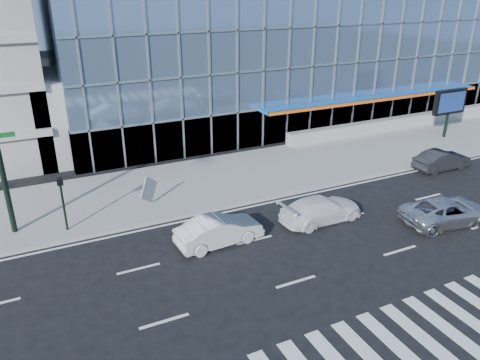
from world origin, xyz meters
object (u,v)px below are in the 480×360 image
at_px(silver_suv, 447,211).
at_px(marquee_sign, 450,103).
at_px(white_sedan, 219,231).
at_px(dark_sedan, 442,160).
at_px(ped_signal_post, 62,196).
at_px(white_suv, 321,209).
at_px(tilted_panel, 149,190).

bearing_deg(silver_suv, marquee_sign, -40.56).
distance_m(white_sedan, dark_sedan, 18.18).
distance_m(ped_signal_post, marquee_sign, 30.67).
bearing_deg(silver_suv, white_sedan, 81.04).
distance_m(marquee_sign, white_suv, 19.48).
distance_m(marquee_sign, tilted_panel, 25.88).
bearing_deg(ped_signal_post, dark_sedan, -4.49).
relative_size(white_sedan, dark_sedan, 1.05).
xyz_separation_m(dark_sedan, tilted_panel, (-20.00, 3.14, 0.36)).
distance_m(silver_suv, dark_sedan, 8.39).
distance_m(marquee_sign, white_sedan, 25.01).
xyz_separation_m(ped_signal_post, silver_suv, (18.76, -7.81, -1.43)).
bearing_deg(white_suv, marquee_sign, -69.19).
bearing_deg(white_sedan, white_suv, -95.62).
distance_m(ped_signal_post, white_sedan, 8.22).
bearing_deg(silver_suv, white_suv, 68.73).
xyz_separation_m(white_sedan, dark_sedan, (18.00, 2.52, -0.03)).
bearing_deg(marquee_sign, tilted_panel, -175.88).
xyz_separation_m(white_suv, white_sedan, (-6.00, 0.17, 0.03)).
bearing_deg(dark_sedan, tilted_panel, 81.54).
bearing_deg(ped_signal_post, tilted_panel, 14.09).
bearing_deg(white_sedan, dark_sedan, -86.00).
xyz_separation_m(white_sedan, tilted_panel, (-2.00, 5.66, 0.32)).
bearing_deg(tilted_panel, ped_signal_post, 151.07).
bearing_deg(ped_signal_post, marquee_sign, 5.71).
bearing_deg(dark_sedan, silver_suv, 134.84).
bearing_deg(ped_signal_post, white_suv, -19.96).
bearing_deg(tilted_panel, white_sedan, -113.57).
relative_size(ped_signal_post, white_suv, 0.62).
distance_m(ped_signal_post, dark_sedan, 24.88).
bearing_deg(marquee_sign, white_suv, -156.58).
xyz_separation_m(ped_signal_post, marquee_sign, (30.50, 3.05, 0.93)).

